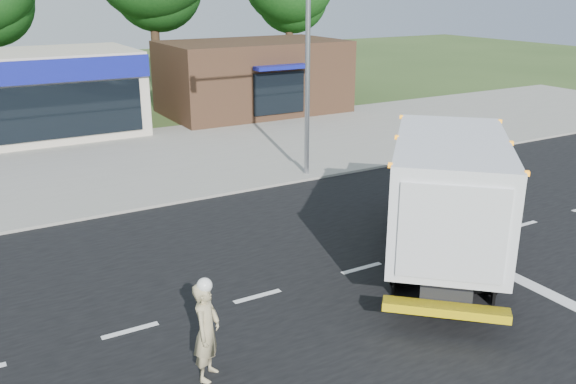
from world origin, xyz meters
The scene contains 9 objects.
ground centered at (0.00, 0.00, 0.00)m, with size 120.00×120.00×0.00m, color #385123.
road_asphalt centered at (0.00, 0.00, 0.00)m, with size 60.00×14.00×0.02m, color black.
sidewalk centered at (0.00, 8.20, 0.06)m, with size 60.00×2.40×0.12m, color gray.
parking_apron centered at (0.00, 14.00, 0.01)m, with size 60.00×9.00×0.02m, color gray.
lane_markings centered at (1.35, -1.35, 0.02)m, with size 55.20×7.00×0.01m.
ems_box_truck centered at (2.14, -0.61, 2.02)m, with size 7.13×7.48×3.51m.
emergency_worker centered at (-5.18, -2.28, 0.99)m, with size 0.81×0.82×2.02m.
brown_storefront centered at (7.00, 19.98, 2.00)m, with size 10.00×6.70×4.00m.
traffic_signal_pole centered at (2.35, 7.60, 4.92)m, with size 3.51×0.25×8.00m.
Camera 1 is at (-8.69, -11.34, 6.86)m, focal length 38.00 mm.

